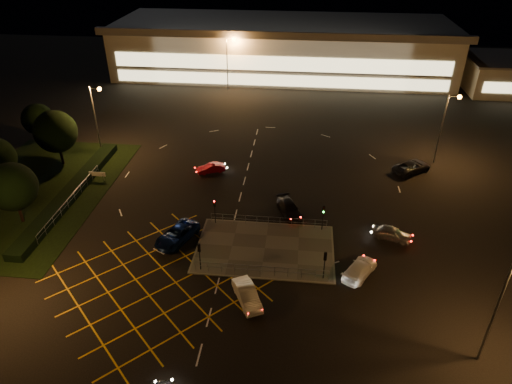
# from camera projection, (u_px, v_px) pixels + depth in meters

# --- Properties ---
(ground) EXTENTS (180.00, 180.00, 0.00)m
(ground) POSITION_uv_depth(u_px,v_px,m) (248.00, 236.00, 49.81)
(ground) COLOR black
(ground) RESTS_ON ground
(pedestrian_island) EXTENTS (14.00, 9.00, 0.12)m
(pedestrian_island) POSITION_uv_depth(u_px,v_px,m) (265.00, 249.00, 47.90)
(pedestrian_island) COLOR #4C4944
(pedestrian_island) RESTS_ON ground
(grass_verge) EXTENTS (18.00, 30.00, 0.08)m
(grass_verge) POSITION_uv_depth(u_px,v_px,m) (34.00, 193.00, 57.45)
(grass_verge) COLOR black
(grass_verge) RESTS_ON ground
(hedge) EXTENTS (2.00, 26.00, 1.00)m
(hedge) POSITION_uv_depth(u_px,v_px,m) (71.00, 192.00, 56.75)
(hedge) COLOR black
(hedge) RESTS_ON ground
(supermarket) EXTENTS (72.00, 26.50, 10.50)m
(supermarket) POSITION_uv_depth(u_px,v_px,m) (283.00, 47.00, 99.63)
(supermarket) COLOR beige
(supermarket) RESTS_ON ground
(streetlight_se) EXTENTS (1.78, 0.56, 10.03)m
(streetlight_se) POSITION_uv_depth(u_px,v_px,m) (507.00, 299.00, 32.64)
(streetlight_se) COLOR slate
(streetlight_se) RESTS_ON ground
(streetlight_nw) EXTENTS (1.78, 0.56, 10.03)m
(streetlight_nw) POSITION_uv_depth(u_px,v_px,m) (97.00, 111.00, 63.83)
(streetlight_nw) COLOR slate
(streetlight_nw) RESTS_ON ground
(streetlight_ne) EXTENTS (1.78, 0.56, 10.03)m
(streetlight_ne) POSITION_uv_depth(u_px,v_px,m) (447.00, 120.00, 61.13)
(streetlight_ne) COLOR slate
(streetlight_ne) RESTS_ON ground
(streetlight_far_left) EXTENTS (1.78, 0.56, 10.03)m
(streetlight_far_left) POSITION_uv_depth(u_px,v_px,m) (229.00, 57.00, 88.01)
(streetlight_far_left) COLOR slate
(streetlight_far_left) RESTS_ON ground
(streetlight_far_right) EXTENTS (1.78, 0.56, 10.03)m
(streetlight_far_right) POSITION_uv_depth(u_px,v_px,m) (440.00, 60.00, 86.04)
(streetlight_far_right) COLOR slate
(streetlight_far_right) RESTS_ON ground
(signal_sw) EXTENTS (0.28, 0.30, 3.15)m
(signal_sw) POSITION_uv_depth(u_px,v_px,m) (199.00, 251.00, 43.86)
(signal_sw) COLOR black
(signal_sw) RESTS_ON pedestrian_island
(signal_se) EXTENTS (0.28, 0.30, 3.15)m
(signal_se) POSITION_uv_depth(u_px,v_px,m) (325.00, 260.00, 42.76)
(signal_se) COLOR black
(signal_se) RESTS_ON pedestrian_island
(signal_nw) EXTENTS (0.28, 0.30, 3.15)m
(signal_nw) POSITION_uv_depth(u_px,v_px,m) (215.00, 206.00, 50.64)
(signal_nw) COLOR black
(signal_nw) RESTS_ON pedestrian_island
(signal_ne) EXTENTS (0.28, 0.30, 3.15)m
(signal_ne) POSITION_uv_depth(u_px,v_px,m) (323.00, 213.00, 49.54)
(signal_ne) COLOR black
(signal_ne) RESTS_ON pedestrian_island
(tree_c) EXTENTS (5.76, 5.76, 7.84)m
(tree_c) POSITION_uv_depth(u_px,v_px,m) (56.00, 132.00, 61.68)
(tree_c) COLOR black
(tree_c) RESTS_ON ground
(tree_d) EXTENTS (4.68, 4.68, 6.37)m
(tree_d) POSITION_uv_depth(u_px,v_px,m) (38.00, 119.00, 67.81)
(tree_d) COLOR black
(tree_d) RESTS_ON ground
(tree_e) EXTENTS (5.40, 5.40, 7.35)m
(tree_e) POSITION_uv_depth(u_px,v_px,m) (12.00, 187.00, 49.78)
(tree_e) COLOR black
(tree_e) RESTS_ON ground
(car_queue_white) EXTENTS (3.41, 4.75, 1.49)m
(car_queue_white) POSITION_uv_depth(u_px,v_px,m) (247.00, 295.00, 41.12)
(car_queue_white) COLOR silver
(car_queue_white) RESTS_ON ground
(car_left_blue) EXTENTS (4.58, 6.19, 1.56)m
(car_left_blue) POSITION_uv_depth(u_px,v_px,m) (177.00, 235.00, 48.80)
(car_left_blue) COLOR #0B1946
(car_left_blue) RESTS_ON ground
(car_far_dkgrey) EXTENTS (3.69, 5.20, 1.40)m
(car_far_dkgrey) POSITION_uv_depth(u_px,v_px,m) (289.00, 208.00, 53.30)
(car_far_dkgrey) COLOR black
(car_far_dkgrey) RESTS_ON ground
(car_right_silver) EXTENTS (4.47, 2.86, 1.42)m
(car_right_silver) POSITION_uv_depth(u_px,v_px,m) (392.00, 233.00, 49.10)
(car_right_silver) COLOR #B6B8BE
(car_right_silver) RESTS_ON ground
(car_circ_red) EXTENTS (3.95, 2.69, 1.23)m
(car_circ_red) POSITION_uv_depth(u_px,v_px,m) (211.00, 168.00, 61.92)
(car_circ_red) COLOR maroon
(car_circ_red) RESTS_ON ground
(car_east_grey) EXTENTS (5.99, 5.42, 1.55)m
(car_east_grey) POSITION_uv_depth(u_px,v_px,m) (412.00, 167.00, 61.89)
(car_east_grey) COLOR black
(car_east_grey) RESTS_ON ground
(car_approach_white) EXTENTS (4.20, 5.16, 1.41)m
(car_approach_white) POSITION_uv_depth(u_px,v_px,m) (360.00, 269.00, 44.17)
(car_approach_white) COLOR white
(car_approach_white) RESTS_ON ground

